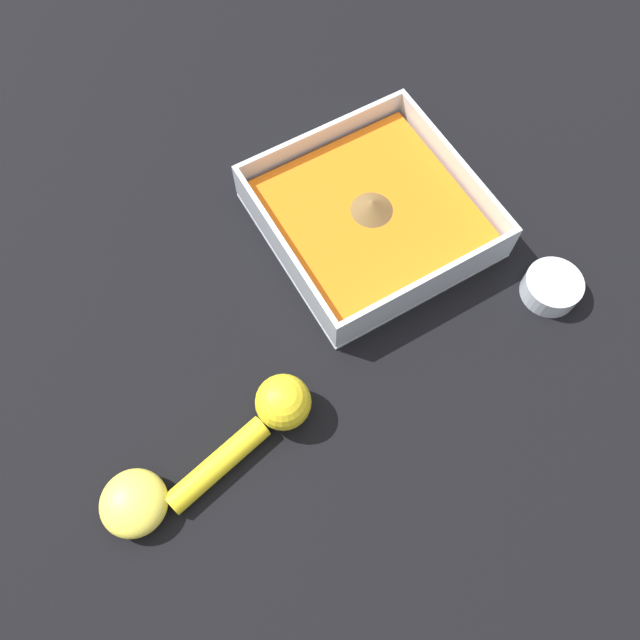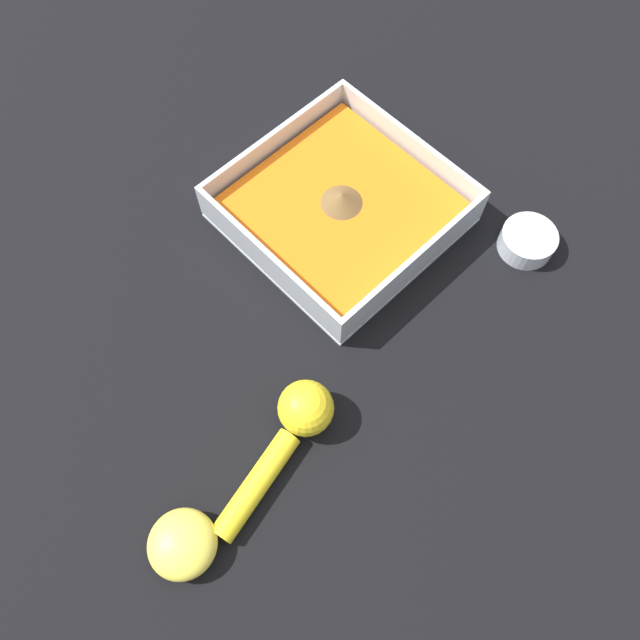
{
  "view_description": "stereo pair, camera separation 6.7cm",
  "coord_description": "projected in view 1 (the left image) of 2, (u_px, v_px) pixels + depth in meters",
  "views": [
    {
      "loc": [
        -0.27,
        -0.28,
        0.64
      ],
      "look_at": [
        -0.13,
        -0.04,
        0.03
      ],
      "focal_mm": 35.0,
      "sensor_mm": 36.0,
      "label": 1
    },
    {
      "loc": [
        -0.32,
        -0.24,
        0.64
      ],
      "look_at": [
        -0.13,
        -0.04,
        0.03
      ],
      "focal_mm": 35.0,
      "sensor_mm": 36.0,
      "label": 2
    }
  ],
  "objects": [
    {
      "name": "ground_plane",
      "position": [
        396.0,
        251.0,
        0.74
      ],
      "size": [
        4.0,
        4.0,
        0.0
      ],
      "primitive_type": "plane",
      "color": "black"
    },
    {
      "name": "square_dish",
      "position": [
        371.0,
        217.0,
        0.74
      ],
      "size": [
        0.24,
        0.24,
        0.06
      ],
      "color": "silver",
      "rests_on": "ground_plane"
    },
    {
      "name": "spice_bowl",
      "position": [
        551.0,
        288.0,
        0.7
      ],
      "size": [
        0.06,
        0.06,
        0.03
      ],
      "color": "silver",
      "rests_on": "ground_plane"
    },
    {
      "name": "lemon_squeezer",
      "position": [
        266.0,
        419.0,
        0.63
      ],
      "size": [
        0.17,
        0.07,
        0.06
      ],
      "rotation": [
        0.0,
        0.0,
        0.22
      ],
      "color": "yellow",
      "rests_on": "ground_plane"
    },
    {
      "name": "lemon_half",
      "position": [
        134.0,
        503.0,
        0.6
      ],
      "size": [
        0.07,
        0.07,
        0.04
      ],
      "color": "#EFDB4C",
      "rests_on": "ground_plane"
    }
  ]
}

